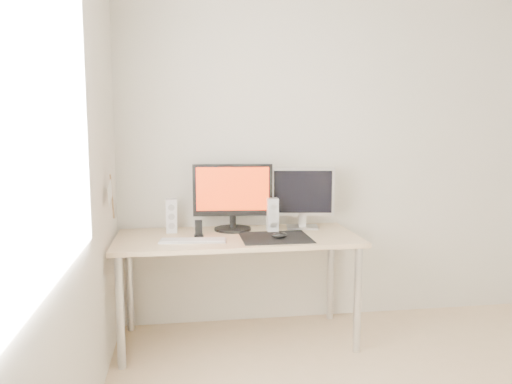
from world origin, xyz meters
TOP-DOWN VIEW (x-y plane):
  - wall_back at (0.00, 1.75)m, footprint 3.50×0.00m
  - wall_left at (-1.75, 0.00)m, footprint 0.00×3.50m
  - window_pane at (-1.74, 0.00)m, footprint 0.00×1.30m
  - mousepad at (-0.69, 1.28)m, footprint 0.45×0.40m
  - mouse at (-0.67, 1.25)m, footprint 0.10×0.06m
  - desk at (-0.93, 1.38)m, footprint 1.60×0.70m
  - main_monitor at (-0.94, 1.56)m, footprint 0.55×0.28m
  - second_monitor at (-0.44, 1.56)m, footprint 0.45×0.19m
  - speaker_left at (-1.36, 1.56)m, footprint 0.07×0.09m
  - speaker_right at (-0.67, 1.49)m, footprint 0.07×0.09m
  - keyboard at (-1.23, 1.25)m, footprint 0.43×0.17m
  - phone_dock at (-1.19, 1.39)m, footprint 0.06×0.05m
  - pennant at (-1.72, 1.24)m, footprint 0.01×0.23m

SIDE VIEW (x-z plane):
  - desk at x=-0.93m, z-range 0.29..1.02m
  - mousepad at x=-0.69m, z-range 0.73..0.73m
  - keyboard at x=-1.23m, z-range 0.73..0.75m
  - mouse at x=-0.67m, z-range 0.73..0.77m
  - phone_dock at x=-1.19m, z-range 0.71..0.82m
  - speaker_left at x=-1.36m, z-range 0.73..0.96m
  - speaker_right at x=-0.67m, z-range 0.73..0.96m
  - second_monitor at x=-0.44m, z-range 0.75..1.19m
  - main_monitor at x=-0.94m, z-range 0.75..1.22m
  - pennant at x=-1.72m, z-range 0.90..1.19m
  - wall_back at x=0.00m, z-range -0.50..3.00m
  - wall_left at x=-1.75m, z-range -0.50..3.00m
  - window_pane at x=-1.74m, z-range 0.85..2.15m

